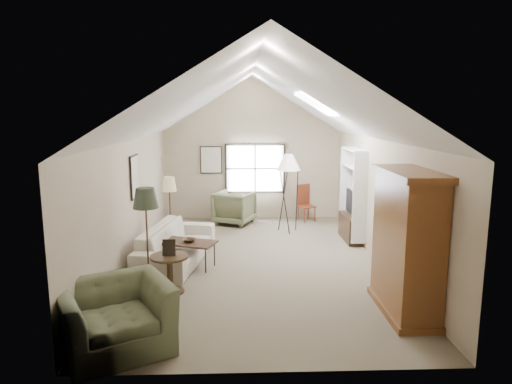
{
  "coord_description": "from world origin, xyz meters",
  "views": [
    {
      "loc": [
        -0.33,
        -8.95,
        3.06
      ],
      "look_at": [
        0.0,
        0.4,
        1.4
      ],
      "focal_mm": 32.0,
      "sensor_mm": 36.0,
      "label": 1
    }
  ],
  "objects_px": {
    "side_chair": "(307,203)",
    "sofa": "(177,244)",
    "armchair_near": "(115,317)",
    "side_table": "(170,274)",
    "armchair_far": "(234,208)",
    "armoire": "(407,243)",
    "coffee_table": "(190,254)"
  },
  "relations": [
    {
      "from": "armchair_near",
      "to": "side_table",
      "type": "height_order",
      "value": "armchair_near"
    },
    {
      "from": "armchair_far",
      "to": "side_table",
      "type": "distance_m",
      "value": 4.94
    },
    {
      "from": "armchair_far",
      "to": "coffee_table",
      "type": "distance_m",
      "value": 3.66
    },
    {
      "from": "side_table",
      "to": "side_chair",
      "type": "relative_size",
      "value": 0.63
    },
    {
      "from": "armoire",
      "to": "sofa",
      "type": "xyz_separation_m",
      "value": [
        -3.82,
        2.5,
        -0.72
      ]
    },
    {
      "from": "armoire",
      "to": "armchair_near",
      "type": "distance_m",
      "value": 4.3
    },
    {
      "from": "sofa",
      "to": "side_table",
      "type": "relative_size",
      "value": 3.99
    },
    {
      "from": "coffee_table",
      "to": "side_chair",
      "type": "distance_m",
      "value": 4.75
    },
    {
      "from": "armoire",
      "to": "coffee_table",
      "type": "relative_size",
      "value": 2.15
    },
    {
      "from": "side_chair",
      "to": "armchair_near",
      "type": "bearing_deg",
      "value": -141.4
    },
    {
      "from": "side_table",
      "to": "armchair_near",
      "type": "bearing_deg",
      "value": -102.5
    },
    {
      "from": "coffee_table",
      "to": "side_table",
      "type": "bearing_deg",
      "value": -98.7
    },
    {
      "from": "armchair_near",
      "to": "side_chair",
      "type": "bearing_deg",
      "value": 34.92
    },
    {
      "from": "armchair_near",
      "to": "coffee_table",
      "type": "relative_size",
      "value": 1.33
    },
    {
      "from": "armoire",
      "to": "armchair_far",
      "type": "xyz_separation_m",
      "value": [
        -2.67,
        5.73,
        -0.65
      ]
    },
    {
      "from": "armchair_near",
      "to": "sofa",
      "type": "bearing_deg",
      "value": 56.46
    },
    {
      "from": "sofa",
      "to": "side_chair",
      "type": "height_order",
      "value": "side_chair"
    },
    {
      "from": "armoire",
      "to": "side_table",
      "type": "height_order",
      "value": "armoire"
    },
    {
      "from": "armoire",
      "to": "side_chair",
      "type": "xyz_separation_m",
      "value": [
        -0.64,
        5.94,
        -0.59
      ]
    },
    {
      "from": "side_table",
      "to": "side_chair",
      "type": "bearing_deg",
      "value": 58.61
    },
    {
      "from": "armoire",
      "to": "armchair_near",
      "type": "height_order",
      "value": "armoire"
    },
    {
      "from": "side_chair",
      "to": "armoire",
      "type": "bearing_deg",
      "value": -108.47
    },
    {
      "from": "sofa",
      "to": "armchair_far",
      "type": "bearing_deg",
      "value": -10.14
    },
    {
      "from": "armchair_near",
      "to": "coffee_table",
      "type": "xyz_separation_m",
      "value": [
        0.61,
        3.16,
        -0.18
      ]
    },
    {
      "from": "coffee_table",
      "to": "armchair_far",
      "type": "bearing_deg",
      "value": 76.48
    },
    {
      "from": "side_chair",
      "to": "sofa",
      "type": "bearing_deg",
      "value": -157.33
    },
    {
      "from": "armoire",
      "to": "armchair_far",
      "type": "distance_m",
      "value": 6.35
    },
    {
      "from": "coffee_table",
      "to": "side_chair",
      "type": "bearing_deg",
      "value": 52.6
    },
    {
      "from": "sofa",
      "to": "coffee_table",
      "type": "bearing_deg",
      "value": -128.46
    },
    {
      "from": "armchair_near",
      "to": "side_chair",
      "type": "distance_m",
      "value": 7.76
    },
    {
      "from": "armchair_far",
      "to": "armchair_near",
      "type": "bearing_deg",
      "value": 101.41
    },
    {
      "from": "coffee_table",
      "to": "side_table",
      "type": "xyz_separation_m",
      "value": [
        -0.19,
        -1.27,
        0.06
      ]
    }
  ]
}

